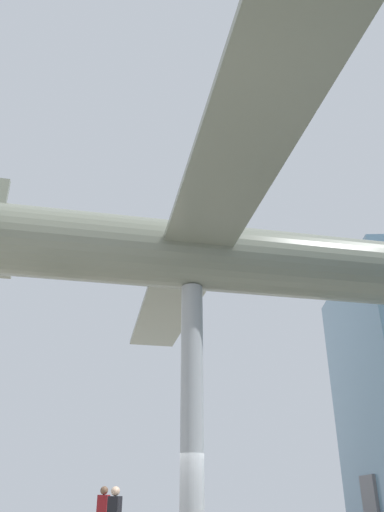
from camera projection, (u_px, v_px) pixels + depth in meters
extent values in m
cube|color=slate|center=(371.00, 508.00, 18.93)|extent=(1.80, 0.12, 2.30)
cylinder|color=#999EA3|center=(192.00, 412.00, 13.06)|extent=(0.61, 0.61, 7.04)
cylinder|color=slate|center=(192.00, 256.00, 15.06)|extent=(5.18, 13.97, 2.05)
cube|color=slate|center=(192.00, 256.00, 15.06)|extent=(19.23, 6.39, 0.18)
cube|color=black|center=(114.00, 508.00, 15.00)|extent=(0.39, 0.46, 0.67)
sphere|color=beige|center=(115.00, 491.00, 15.21)|extent=(0.27, 0.27, 0.27)
cube|color=maroon|center=(103.00, 506.00, 17.62)|extent=(0.33, 0.45, 0.69)
sphere|color=brown|center=(104.00, 490.00, 17.83)|extent=(0.28, 0.28, 0.28)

